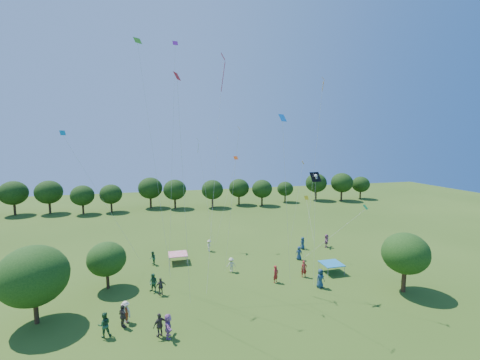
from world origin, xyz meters
The scene contains 37 objects.
near_tree_west centered at (-17.08, 13.32, 4.00)m, with size 5.29×5.29×6.38m.
near_tree_north centered at (-12.40, 18.41, 3.04)m, with size 3.70×3.70×4.71m.
near_tree_east centered at (15.49, 10.43, 3.85)m, with size 4.36×4.36×5.82m.
treeline centered at (-1.73, 55.43, 4.09)m, with size 88.01×8.77×6.77m.
tent_red_stripe centered at (-5.22, 23.57, 1.04)m, with size 2.20×2.20×1.10m.
tent_blue centered at (11.08, 16.22, 1.04)m, with size 2.20×2.20×1.10m.
crowd_person_0 centered at (9.27, 20.72, 0.84)m, with size 0.83×0.45×1.67m, color navy.
crowd_person_1 centered at (4.19, 15.43, 0.90)m, with size 0.68×0.43×1.81m, color maroon.
crowd_person_2 centered at (-8.02, 16.52, 0.91)m, with size 0.89×0.48×1.81m, color #275C38.
crowd_person_3 centered at (0.37, 19.28, 0.81)m, with size 1.06×0.48×1.63m, color beige.
crowd_person_4 centered at (-7.34, 15.67, 0.85)m, with size 1.00×0.45×1.70m, color #464038.
crowd_person_5 centered at (14.94, 24.06, 0.91)m, with size 1.69×0.60×1.81m, color #834C69.
crowd_person_6 centered at (11.43, 24.20, 0.82)m, with size 0.81×0.44×1.65m, color #1A344E.
crowd_person_7 centered at (7.61, 15.93, 0.91)m, with size 0.68×0.43×1.81m, color maroon.
crowd_person_8 centered at (-8.14, 23.54, 0.81)m, with size 0.80×0.43×1.63m, color #235131.
crowd_person_9 centered at (-10.16, 11.65, 0.89)m, with size 1.16×0.52×1.77m, color beige.
crowd_person_10 centered at (-7.51, 9.00, 0.92)m, with size 1.08×0.49×1.84m, color #413934.
crowd_person_11 centered at (-6.91, 8.71, 0.92)m, with size 1.72×0.61×1.84m, color #A060A4.
crowd_person_12 centered at (8.07, 13.22, 0.96)m, with size 0.95×0.51×1.92m, color navy.
crowd_person_13 centered at (-10.09, 11.66, 0.78)m, with size 0.58×0.37×1.56m, color #9D371C.
crowd_person_14 centered at (-11.51, 10.03, 0.95)m, with size 0.94×0.51×1.90m, color #214E2E.
crowd_person_15 centered at (-0.93, 26.56, 0.77)m, with size 1.01×0.45×1.55m, color beige.
crowd_person_16 centered at (-10.30, 10.95, 0.93)m, with size 1.09×0.49×1.85m, color #453C37.
pirate_kite centered at (7.13, 13.03, 10.97)m, with size 1.27×1.95×10.32m.
red_high_kite centered at (-0.93, 18.03, 19.25)m, with size 3.31×7.19×22.13m.
small_kite_0 centered at (2.44, 27.50, 10.17)m, with size 3.65×2.61×11.18m.
small_kite_1 centered at (7.05, 12.90, 14.20)m, with size 1.13×1.46×18.93m.
small_kite_2 centered at (13.94, 28.21, 5.59)m, with size 1.72×5.40×5.12m.
small_kite_3 centered at (-8.25, 18.38, 19.20)m, with size 2.79×2.62×22.97m.
small_kite_4 centered at (2.66, 10.03, 13.64)m, with size 2.54×3.04×15.35m.
small_kite_5 centered at (-5.76, 16.35, 16.29)m, with size 1.34×1.11×22.11m.
small_kite_6 centered at (-1.59, 29.28, 12.63)m, with size 1.52×4.60×13.63m.
small_kite_7 centered at (-14.39, 20.59, 11.84)m, with size 6.77×2.33×14.26m.
small_kite_8 centered at (-5.57, 10.53, 15.55)m, with size 1.02×1.19×18.26m.
small_kite_9 centered at (-0.21, 15.15, 11.82)m, with size 1.17×2.38×14.63m.
small_kite_10 centered at (9.96, 22.41, 9.39)m, with size 1.63×0.48×10.76m.
small_kite_11 centered at (13.57, 15.66, 6.54)m, with size 6.49×2.77×6.37m.
Camera 1 is at (-7.38, -14.20, 14.61)m, focal length 24.00 mm.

